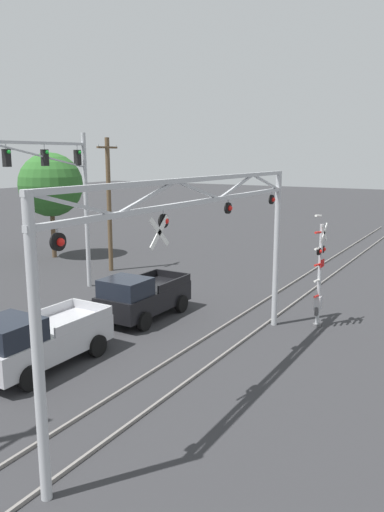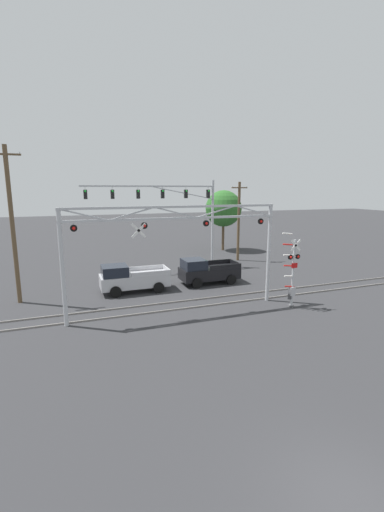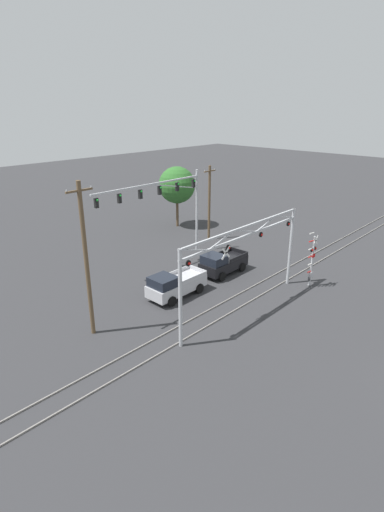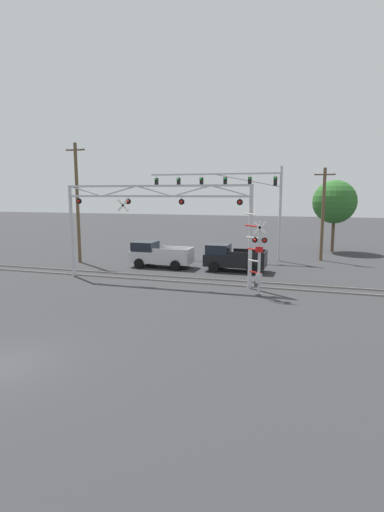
{
  "view_description": "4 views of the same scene",
  "coord_description": "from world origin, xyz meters",
  "views": [
    {
      "loc": [
        -13.05,
        6.69,
        7.24
      ],
      "look_at": [
        1.45,
        15.36,
        3.82
      ],
      "focal_mm": 35.0,
      "sensor_mm": 36.0,
      "label": 1
    },
    {
      "loc": [
        -6.11,
        -5.23,
        7.58
      ],
      "look_at": [
        1.43,
        15.39,
        3.26
      ],
      "focal_mm": 24.0,
      "sensor_mm": 36.0,
      "label": 2
    },
    {
      "loc": [
        -21.9,
        -1.23,
        14.54
      ],
      "look_at": [
        -2.11,
        17.39,
        4.1
      ],
      "focal_mm": 28.0,
      "sensor_mm": 36.0,
      "label": 3
    },
    {
      "loc": [
        10.45,
        -10.75,
        6.01
      ],
      "look_at": [
        2.1,
        15.99,
        1.64
      ],
      "focal_mm": 28.0,
      "sensor_mm": 36.0,
      "label": 4
    }
  ],
  "objects": [
    {
      "name": "pickup_truck_following",
      "position": [
        4.26,
        19.67,
        1.02
      ],
      "size": [
        4.75,
        2.3,
        2.09
      ],
      "color": "black",
      "rests_on": "ground_plane"
    },
    {
      "name": "pickup_truck_lead",
      "position": [
        -1.9,
        19.52,
        1.02
      ],
      "size": [
        5.05,
        2.3,
        2.09
      ],
      "color": "#B7B7BC",
      "rests_on": "ground_plane"
    },
    {
      "name": "background_tree_beyond_span",
      "position": [
        12.14,
        33.33,
        5.19
      ],
      "size": [
        4.47,
        4.47,
        7.43
      ],
      "color": "brown",
      "rests_on": "ground_plane"
    },
    {
      "name": "rail_track_near",
      "position": [
        0.0,
        14.52,
        0.05
      ],
      "size": [
        80.0,
        0.08,
        0.1
      ],
      "primitive_type": "cube",
      "color": "gray",
      "rests_on": "ground_plane"
    },
    {
      "name": "utility_pole_left",
      "position": [
        -9.47,
        19.63,
        5.3
      ],
      "size": [
        1.8,
        0.28,
        10.31
      ],
      "color": "brown",
      "rests_on": "ground_plane"
    },
    {
      "name": "utility_pole_right",
      "position": [
        10.97,
        27.08,
        4.29
      ],
      "size": [
        1.8,
        0.28,
        8.3
      ],
      "color": "brown",
      "rests_on": "ground_plane"
    },
    {
      "name": "crossing_gantry",
      "position": [
        -0.01,
        14.23,
        4.63
      ],
      "size": [
        13.28,
        0.28,
        6.61
      ],
      "color": "#B7BABF",
      "rests_on": "ground_plane"
    },
    {
      "name": "traffic_signal_span",
      "position": [
        3.81,
        25.6,
        6.07
      ],
      "size": [
        12.43,
        0.39,
        8.41
      ],
      "color": "#B7BABF",
      "rests_on": "ground_plane"
    },
    {
      "name": "crossing_signal_mast",
      "position": [
        7.27,
        12.57,
        2.11
      ],
      "size": [
        1.39,
        0.35,
        4.92
      ],
      "color": "#B7BABF",
      "rests_on": "ground_plane"
    },
    {
      "name": "rail_track_far",
      "position": [
        0.0,
        15.95,
        0.05
      ],
      "size": [
        80.0,
        0.08,
        0.1
      ],
      "primitive_type": "cube",
      "color": "gray",
      "rests_on": "ground_plane"
    }
  ]
}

